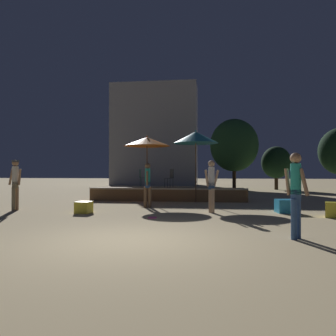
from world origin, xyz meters
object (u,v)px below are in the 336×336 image
object	(u,v)px
frisbee_disc	(152,218)
background_tree_0	(276,162)
patio_umbrella_0	(147,142)
cube_seat_0	(333,210)
person_0	(148,183)
person_1	(211,184)
background_tree_2	(234,145)
bistro_chair_1	(170,176)
person_3	(296,191)
cube_seat_1	(285,206)
bistro_chair_0	(142,176)
person_2	(15,181)
patio_umbrella_1	(196,138)
cube_seat_2	(84,207)

from	to	relation	value
frisbee_disc	background_tree_0	xyz separation A→B (m)	(6.92, 16.84, 2.13)
patio_umbrella_0	cube_seat_0	bearing A→B (deg)	-33.53
patio_umbrella_0	cube_seat_0	xyz separation A→B (m)	(6.79, -4.50, -2.61)
person_0	frisbee_disc	bearing A→B (deg)	-80.68
person_1	frisbee_disc	size ratio (longest dim) A/B	6.59
background_tree_2	bistro_chair_1	bearing A→B (deg)	-110.52
person_0	person_3	size ratio (longest dim) A/B	0.97
cube_seat_1	bistro_chair_0	distance (m)	7.99
person_2	patio_umbrella_0	bearing A→B (deg)	140.67
patio_umbrella_1	frisbee_disc	size ratio (longest dim) A/B	12.17
person_2	person_3	bearing A→B (deg)	72.16
cube_seat_0	person_3	xyz separation A→B (m)	(-2.00, -3.54, 0.78)
frisbee_disc	patio_umbrella_1	bearing A→B (deg)	78.48
bistro_chair_0	frisbee_disc	distance (m)	7.24
person_1	background_tree_2	xyz separation A→B (m)	(1.80, 14.58, 2.48)
cube_seat_2	person_0	xyz separation A→B (m)	(1.86, 1.98, 0.78)
cube_seat_0	person_3	distance (m)	4.14
patio_umbrella_0	person_0	size ratio (longest dim) A/B	1.77
cube_seat_1	bistro_chair_1	size ratio (longest dim) A/B	0.72
patio_umbrella_1	background_tree_2	xyz separation A→B (m)	(2.52, 10.81, 0.48)
cube_seat_2	person_0	size ratio (longest dim) A/B	0.30
person_1	background_tree_0	distance (m)	16.14
person_2	person_3	world-z (taller)	person_2
frisbee_disc	bistro_chair_1	bearing A→B (deg)	91.75
person_2	bistro_chair_1	distance (m)	7.01
person_3	bistro_chair_1	bearing A→B (deg)	61.00
patio_umbrella_1	cube_seat_1	size ratio (longest dim) A/B	5.17
person_2	background_tree_2	xyz separation A→B (m)	(8.96, 14.84, 2.41)
cube_seat_1	bistro_chair_1	world-z (taller)	bistro_chair_1
cube_seat_1	background_tree_0	distance (m)	15.27
person_3	patio_umbrella_1	bearing A→B (deg)	54.88
person_1	person_2	size ratio (longest dim) A/B	0.98
patio_umbrella_1	person_1	xyz separation A→B (m)	(0.72, -3.77, -2.00)
cube_seat_1	frisbee_disc	size ratio (longest dim) A/B	2.36
person_1	person_3	bearing A→B (deg)	-1.81
patio_umbrella_1	bistro_chair_1	distance (m)	2.32
cube_seat_1	frisbee_disc	bearing A→B (deg)	-156.25
bistro_chair_0	background_tree_2	xyz separation A→B (m)	(5.41, 9.23, 2.29)
cube_seat_1	person_3	distance (m)	4.69
bistro_chair_1	person_0	bearing A→B (deg)	-44.69
patio_umbrella_1	person_2	distance (m)	7.84
background_tree_0	background_tree_2	xyz separation A→B (m)	(-3.32, -0.69, 1.34)
patio_umbrella_1	cube_seat_2	world-z (taller)	patio_umbrella_1
person_0	bistro_chair_0	xyz separation A→B (m)	(-1.09, 4.01, 0.22)
patio_umbrella_1	cube_seat_0	world-z (taller)	patio_umbrella_1
cube_seat_0	bistro_chair_1	distance (m)	7.78
person_0	frisbee_disc	size ratio (longest dim) A/B	6.41
background_tree_2	bistro_chair_0	bearing A→B (deg)	-120.36
cube_seat_1	background_tree_0	size ratio (longest dim) A/B	0.19
cube_seat_0	bistro_chair_1	world-z (taller)	bistro_chair_1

